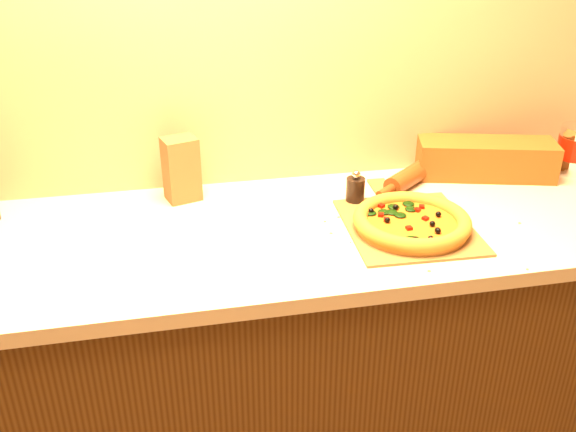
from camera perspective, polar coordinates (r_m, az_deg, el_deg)
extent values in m
plane|color=#9E8460|center=(1.87, -5.48, 15.73)|extent=(4.00, 0.00, 4.00)
cube|color=#42260E|center=(1.98, -3.19, -13.35)|extent=(2.80, 0.65, 0.86)
cube|color=beige|center=(1.72, -3.57, -1.92)|extent=(2.84, 0.68, 0.04)
cube|color=brown|center=(1.76, 10.64, -0.92)|extent=(0.34, 0.38, 0.01)
cube|color=brown|center=(1.96, 8.38, 2.35)|extent=(0.06, 0.15, 0.01)
cylinder|color=#BE792F|center=(1.74, 10.91, -0.90)|extent=(0.29, 0.29, 0.01)
cylinder|color=orange|center=(1.73, 10.94, -0.57)|extent=(0.25, 0.25, 0.01)
torus|color=brown|center=(1.73, 10.96, -0.39)|extent=(0.31, 0.31, 0.04)
ellipsoid|color=black|center=(1.77, 12.03, 0.19)|extent=(0.03, 0.03, 0.01)
sphere|color=black|center=(1.70, 10.04, -0.63)|extent=(0.02, 0.02, 0.02)
cube|color=#840A04|center=(1.70, 12.10, -0.99)|extent=(0.02, 0.02, 0.01)
cylinder|color=black|center=(1.86, 6.00, 2.26)|extent=(0.05, 0.05, 0.08)
sphere|color=silver|center=(1.84, 6.08, 3.69)|extent=(0.03, 0.03, 0.03)
cylinder|color=#603110|center=(2.03, 11.39, 3.84)|extent=(0.27, 0.23, 0.06)
cylinder|color=#603110|center=(2.19, 13.74, 5.27)|extent=(0.07, 0.06, 0.03)
cylinder|color=#603110|center=(1.89, 8.68, 2.18)|extent=(0.07, 0.06, 0.03)
cylinder|color=silver|center=(2.24, 24.19, 5.44)|extent=(0.11, 0.11, 0.15)
cylinder|color=#981305|center=(2.24, 24.23, 5.63)|extent=(0.11, 0.11, 0.07)
cube|color=brown|center=(2.11, 17.17, 4.89)|extent=(0.44, 0.24, 0.12)
cube|color=brown|center=(1.87, -9.46, 4.12)|extent=(0.11, 0.10, 0.19)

